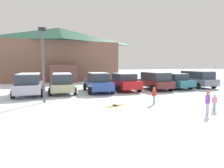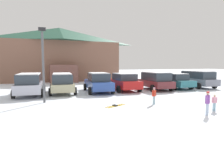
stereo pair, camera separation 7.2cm
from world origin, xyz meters
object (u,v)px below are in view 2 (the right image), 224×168
at_px(parked_blue_hatchback, 98,82).
at_px(ski_lodge, 60,54).
at_px(skier_child_in_red_jacket, 154,95).
at_px(skier_child_in_purple_jacket, 208,102).
at_px(parked_maroon_van, 155,80).
at_px(parked_teal_hatchback, 174,81).
at_px(parked_red_sedan, 124,82).
at_px(parked_grey_wagon, 197,79).
at_px(lamp_post, 43,60).
at_px(parked_beige_suv, 62,82).
at_px(pair_of_skis, 115,106).
at_px(skier_child_in_pink_snowsuit, 214,102).
at_px(parked_silver_wagon, 30,84).

bearing_deg(parked_blue_hatchback, ski_lodge, 98.20).
bearing_deg(skier_child_in_red_jacket, skier_child_in_purple_jacket, -70.52).
relative_size(parked_blue_hatchback, parked_maroon_van, 1.15).
xyz_separation_m(parked_blue_hatchback, skier_child_in_red_jacket, (1.82, -6.47, -0.28)).
xyz_separation_m(ski_lodge, parked_teal_hatchback, (10.23, -14.58, -3.26)).
bearing_deg(parked_red_sedan, parked_grey_wagon, -1.23).
relative_size(parked_red_sedan, parked_grey_wagon, 0.99).
bearing_deg(skier_child_in_purple_jacket, lamp_post, 141.65).
xyz_separation_m(parked_teal_hatchback, skier_child_in_red_jacket, (-6.28, -6.67, -0.21)).
bearing_deg(parked_blue_hatchback, parked_teal_hatchback, 1.45).
distance_m(parked_grey_wagon, skier_child_in_red_jacket, 11.26).
height_order(skier_child_in_purple_jacket, lamp_post, lamp_post).
bearing_deg(skier_child_in_red_jacket, parked_beige_suv, 125.90).
relative_size(parked_red_sedan, parked_maroon_van, 1.10).
xyz_separation_m(parked_red_sedan, parked_maroon_van, (3.07, -0.56, 0.09)).
xyz_separation_m(parked_red_sedan, pair_of_skis, (-3.15, -6.43, -0.81)).
bearing_deg(parked_teal_hatchback, ski_lodge, 125.05).
height_order(parked_beige_suv, skier_child_in_purple_jacket, parked_beige_suv).
xyz_separation_m(parked_maroon_van, parked_teal_hatchback, (2.47, 0.51, -0.13)).
height_order(parked_red_sedan, skier_child_in_pink_snowsuit, parked_red_sedan).
xyz_separation_m(parked_maroon_van, skier_child_in_pink_snowsuit, (-1.71, -8.75, -0.42)).
distance_m(parked_beige_suv, skier_child_in_red_jacket, 8.37).
bearing_deg(skier_child_in_purple_jacket, parked_red_sedan, 92.15).
bearing_deg(pair_of_skis, lamp_post, 147.70).
bearing_deg(parked_teal_hatchback, parked_silver_wagon, -178.69).
relative_size(ski_lodge, parked_red_sedan, 3.79).
distance_m(parked_silver_wagon, parked_teal_hatchback, 13.74).
bearing_deg(lamp_post, skier_child_in_pink_snowsuit, -32.43).
bearing_deg(skier_child_in_red_jacket, parked_red_sedan, 83.78).
height_order(parked_blue_hatchback, parked_teal_hatchback, parked_blue_hatchback).
height_order(ski_lodge, parked_red_sedan, ski_lodge).
distance_m(parked_silver_wagon, parked_maroon_van, 11.26).
bearing_deg(ski_lodge, skier_child_in_pink_snowsuit, -75.76).
xyz_separation_m(ski_lodge, parked_maroon_van, (7.76, -15.09, -3.13)).
xyz_separation_m(pair_of_skis, lamp_post, (-3.98, 2.52, 2.70)).
bearing_deg(parked_maroon_van, ski_lodge, 117.22).
distance_m(parked_silver_wagon, parked_red_sedan, 8.20).
distance_m(parked_blue_hatchback, lamp_post, 6.14).
xyz_separation_m(ski_lodge, skier_child_in_red_jacket, (3.95, -21.26, -3.46)).
bearing_deg(parked_grey_wagon, parked_blue_hatchback, -179.61).
height_order(skier_child_in_pink_snowsuit, pair_of_skis, skier_child_in_pink_snowsuit).
distance_m(skier_child_in_purple_jacket, skier_child_in_red_jacket, 3.31).
relative_size(parked_red_sedan, skier_child_in_pink_snowsuit, 5.19).
xyz_separation_m(parked_maroon_van, skier_child_in_red_jacket, (-3.81, -6.17, -0.33)).
distance_m(parked_silver_wagon, lamp_post, 4.10).
xyz_separation_m(parked_teal_hatchback, skier_child_in_pink_snowsuit, (-4.18, -9.25, -0.29)).
xyz_separation_m(parked_grey_wagon, skier_child_in_pink_snowsuit, (-7.06, -9.12, -0.44)).
bearing_deg(parked_red_sedan, parked_teal_hatchback, -0.52).
bearing_deg(pair_of_skis, parked_beige_suv, 111.03).
xyz_separation_m(parked_blue_hatchback, skier_child_in_pink_snowsuit, (3.92, -9.05, -0.37)).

